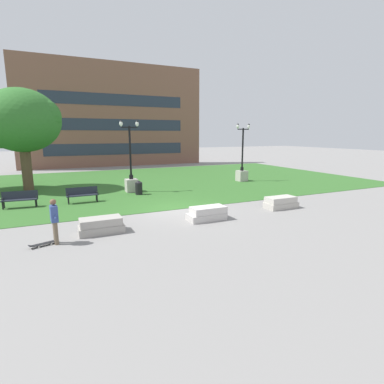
% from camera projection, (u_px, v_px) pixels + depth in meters
% --- Properties ---
extents(ground_plane, '(140.00, 140.00, 0.00)m').
position_uv_depth(ground_plane, '(176.00, 210.00, 16.22)').
color(ground_plane, gray).
extents(grass_lawn, '(40.00, 20.00, 0.02)m').
position_uv_depth(grass_lawn, '(132.00, 183.00, 25.14)').
color(grass_lawn, '#336628').
rests_on(grass_lawn, ground).
extents(concrete_block_center, '(1.80, 0.90, 0.64)m').
position_uv_depth(concrete_block_center, '(101.00, 226.00, 12.36)').
color(concrete_block_center, '#9E9991').
rests_on(concrete_block_center, ground).
extents(concrete_block_left, '(1.82, 0.90, 0.64)m').
position_uv_depth(concrete_block_left, '(207.00, 214.00, 14.24)').
color(concrete_block_left, '#BCB7B2').
rests_on(concrete_block_left, ground).
extents(concrete_block_right, '(1.80, 0.90, 0.64)m').
position_uv_depth(concrete_block_right, '(281.00, 203.00, 16.53)').
color(concrete_block_right, '#B2ADA3').
rests_on(concrete_block_right, ground).
extents(person_skateboarder, '(0.29, 0.60, 1.71)m').
position_uv_depth(person_skateboarder, '(54.00, 219.00, 10.99)').
color(person_skateboarder, brown).
rests_on(person_skateboarder, ground).
extents(skateboard, '(1.03, 0.54, 0.14)m').
position_uv_depth(skateboard, '(44.00, 243.00, 10.95)').
color(skateboard, black).
rests_on(skateboard, ground).
extents(park_bench_near_left, '(1.81, 0.58, 0.90)m').
position_uv_depth(park_bench_near_left, '(82.00, 194.00, 17.83)').
color(park_bench_near_left, '#1E232D').
rests_on(park_bench_near_left, grass_lawn).
extents(park_bench_near_right, '(1.84, 0.67, 0.90)m').
position_uv_depth(park_bench_near_right, '(20.00, 198.00, 16.58)').
color(park_bench_near_right, '#1E232D').
rests_on(park_bench_near_right, grass_lawn).
extents(lamp_post_center, '(1.32, 0.80, 4.97)m').
position_uv_depth(lamp_post_center, '(131.00, 178.00, 21.03)').
color(lamp_post_center, '#ADA89E').
rests_on(lamp_post_center, grass_lawn).
extents(lamp_post_right, '(1.32, 0.80, 4.92)m').
position_uv_depth(lamp_post_right, '(242.00, 170.00, 25.92)').
color(lamp_post_right, '#ADA89E').
rests_on(lamp_post_right, grass_lawn).
extents(tree_far_right, '(5.48, 5.22, 7.18)m').
position_uv_depth(tree_far_right, '(21.00, 122.00, 21.05)').
color(tree_far_right, brown).
rests_on(tree_far_right, grass_lawn).
extents(trash_bin, '(0.49, 0.49, 0.96)m').
position_uv_depth(trash_bin, '(139.00, 187.00, 20.16)').
color(trash_bin, black).
rests_on(trash_bin, grass_lawn).
extents(building_facade_distant, '(22.85, 1.03, 12.76)m').
position_uv_depth(building_facade_distant, '(116.00, 115.00, 37.54)').
color(building_facade_distant, brown).
rests_on(building_facade_distant, ground).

